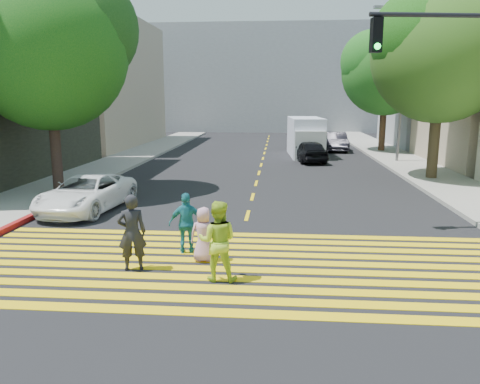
# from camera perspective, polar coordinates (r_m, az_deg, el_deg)

# --- Properties ---
(ground) EXTENTS (120.00, 120.00, 0.00)m
(ground) POSITION_cam_1_polar(r_m,az_deg,el_deg) (9.85, -1.47, -11.50)
(ground) COLOR black
(sidewalk_left) EXTENTS (3.00, 40.00, 0.15)m
(sidewalk_left) POSITION_cam_1_polar(r_m,az_deg,el_deg) (32.65, -12.25, 4.52)
(sidewalk_left) COLOR gray
(sidewalk_left) RESTS_ON ground
(sidewalk_right) EXTENTS (3.00, 60.00, 0.15)m
(sidewalk_right) POSITION_cam_1_polar(r_m,az_deg,el_deg) (25.44, 21.84, 2.08)
(sidewalk_right) COLOR gray
(sidewalk_right) RESTS_ON ground
(curb_red) EXTENTS (0.20, 8.00, 0.16)m
(curb_red) POSITION_cam_1_polar(r_m,az_deg,el_deg) (17.37, -22.44, -1.95)
(curb_red) COLOR maroon
(curb_red) RESTS_ON ground
(crosswalk) EXTENTS (13.40, 5.30, 0.01)m
(crosswalk) POSITION_cam_1_polar(r_m,az_deg,el_deg) (11.02, -0.75, -8.90)
(crosswalk) COLOR yellow
(crosswalk) RESTS_ON ground
(lane_line) EXTENTS (0.12, 34.40, 0.01)m
(lane_line) POSITION_cam_1_polar(r_m,az_deg,el_deg) (31.76, 2.90, 4.45)
(lane_line) COLOR yellow
(lane_line) RESTS_ON ground
(building_left_tan) EXTENTS (12.00, 16.00, 10.00)m
(building_left_tan) POSITION_cam_1_polar(r_m,az_deg,el_deg) (40.75, -20.42, 12.34)
(building_left_tan) COLOR tan
(building_left_tan) RESTS_ON ground
(building_right_grey) EXTENTS (10.00, 10.00, 10.00)m
(building_right_grey) POSITION_cam_1_polar(r_m,az_deg,el_deg) (41.47, 25.04, 11.96)
(building_right_grey) COLOR gray
(building_right_grey) RESTS_ON ground
(backdrop_block) EXTENTS (30.00, 8.00, 12.00)m
(backdrop_block) POSITION_cam_1_polar(r_m,az_deg,el_deg) (57.07, 3.83, 13.54)
(backdrop_block) COLOR gray
(backdrop_block) RESTS_ON ground
(tree_left) EXTENTS (7.93, 7.88, 8.80)m
(tree_left) POSITION_cam_1_polar(r_m,az_deg,el_deg) (20.26, -22.16, 16.53)
(tree_left) COLOR black
(tree_left) RESTS_ON ground
(tree_right_near) EXTENTS (7.17, 6.76, 9.04)m
(tree_right_near) POSITION_cam_1_polar(r_m,az_deg,el_deg) (23.75, 23.54, 16.01)
(tree_right_near) COLOR #3A2D17
(tree_right_near) RESTS_ON ground
(tree_right_far) EXTENTS (7.14, 6.77, 8.90)m
(tree_right_far) POSITION_cam_1_polar(r_m,az_deg,el_deg) (35.12, 17.51, 14.43)
(tree_right_far) COLOR #3C2816
(tree_right_far) RESTS_ON ground
(pedestrian_man) EXTENTS (0.73, 0.59, 1.74)m
(pedestrian_man) POSITION_cam_1_polar(r_m,az_deg,el_deg) (10.78, -13.05, -4.83)
(pedestrian_man) COLOR black
(pedestrian_man) RESTS_ON ground
(pedestrian_woman) EXTENTS (0.85, 0.67, 1.73)m
(pedestrian_woman) POSITION_cam_1_polar(r_m,az_deg,el_deg) (9.94, -2.74, -5.98)
(pedestrian_woman) COLOR #B0D62E
(pedestrian_woman) RESTS_ON ground
(pedestrian_child) EXTENTS (0.65, 0.42, 1.32)m
(pedestrian_child) POSITION_cam_1_polar(r_m,az_deg,el_deg) (11.14, -4.46, -5.18)
(pedestrian_child) COLOR #C690AA
(pedestrian_child) RESTS_ON ground
(pedestrian_extra) EXTENTS (0.96, 0.57, 1.53)m
(pedestrian_extra) POSITION_cam_1_polar(r_m,az_deg,el_deg) (11.74, -6.49, -3.80)
(pedestrian_extra) COLOR teal
(pedestrian_extra) RESTS_ON ground
(white_sedan) EXTENTS (2.54, 4.62, 1.23)m
(white_sedan) POSITION_cam_1_polar(r_m,az_deg,el_deg) (16.92, -18.20, -0.15)
(white_sedan) COLOR white
(white_sedan) RESTS_ON ground
(dark_car_near) EXTENTS (2.17, 4.10, 1.33)m
(dark_car_near) POSITION_cam_1_polar(r_m,az_deg,el_deg) (28.84, 8.51, 4.96)
(dark_car_near) COLOR black
(dark_car_near) RESTS_ON ground
(silver_car) EXTENTS (2.65, 5.04, 1.39)m
(silver_car) POSITION_cam_1_polar(r_m,az_deg,el_deg) (37.39, 8.55, 6.45)
(silver_car) COLOR #9096A0
(silver_car) RESTS_ON ground
(dark_car_parked) EXTENTS (1.47, 4.12, 1.35)m
(dark_car_parked) POSITION_cam_1_polar(r_m,az_deg,el_deg) (35.35, 11.63, 6.04)
(dark_car_parked) COLOR black
(dark_car_parked) RESTS_ON ground
(white_van) EXTENTS (2.35, 5.51, 2.54)m
(white_van) POSITION_cam_1_polar(r_m,az_deg,el_deg) (31.69, 8.03, 6.53)
(white_van) COLOR silver
(white_van) RESTS_ON ground
(traffic_signal) EXTENTS (4.39, 0.97, 6.47)m
(traffic_signal) POSITION_cam_1_polar(r_m,az_deg,el_deg) (14.99, 26.69, 11.58)
(traffic_signal) COLOR #2C2C2E
(traffic_signal) RESTS_ON ground
(street_lamp) EXTENTS (2.03, 0.64, 9.05)m
(street_lamp) POSITION_cam_1_polar(r_m,az_deg,el_deg) (29.26, 18.86, 13.46)
(street_lamp) COLOR #616161
(street_lamp) RESTS_ON ground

